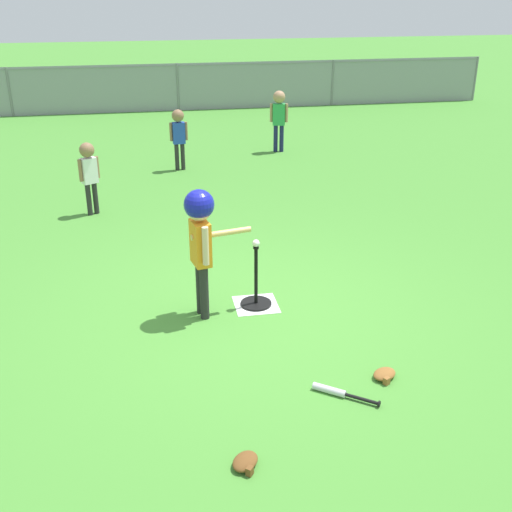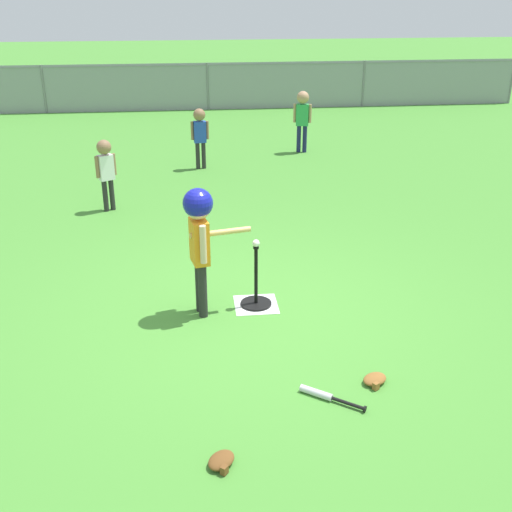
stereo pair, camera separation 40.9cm
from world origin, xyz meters
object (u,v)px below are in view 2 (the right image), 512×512
Objects in this scene: batting_tee at (256,296)px; fielder_deep_center at (106,166)px; fielder_deep_left at (200,130)px; glove_by_plate at (221,461)px; fielder_near_left at (302,113)px; batter_child at (199,226)px; baseball_on_tee at (256,243)px; spare_bat_silver at (323,395)px; glove_near_bats at (375,379)px.

batting_tee is 0.63× the size of fielder_deep_center.
fielder_deep_left reaches higher than glove_by_plate.
fielder_near_left is at bearing 41.69° from fielder_deep_center.
batter_child reaches higher than glove_by_plate.
spare_bat_silver is (0.36, -1.63, -0.66)m from baseball_on_tee.
batter_child is at bearing 135.50° from glove_near_bats.
glove_near_bats is (0.83, -1.48, -0.65)m from baseball_on_tee.
glove_near_bats reaches higher than spare_bat_silver.
fielder_near_left reaches higher than baseball_on_tee.
batter_child is 4.82× the size of glove_by_plate.
batting_tee is 5.19m from fielder_deep_left.
glove_near_bats is at bearing -95.45° from fielder_near_left.
glove_near_bats is at bearing 31.85° from glove_by_plate.
fielder_deep_center is 5.23m from spare_bat_silver.
baseball_on_tee is 0.62m from batter_child.
batting_tee is 6.30m from fielder_near_left.
glove_near_bats is (2.62, -4.57, -0.63)m from fielder_deep_center.
fielder_deep_left is 3.86× the size of glove_by_plate.
glove_by_plate is at bearing -142.05° from spare_bat_silver.
batting_tee is 8.80× the size of baseball_on_tee.
fielder_near_left is at bearing 84.55° from glove_near_bats.
fielder_near_left is (1.55, 6.07, 0.05)m from baseball_on_tee.
glove_by_plate is (-0.50, -2.30, -0.07)m from batting_tee.
spare_bat_silver is at bearing -77.52° from baseball_on_tee.
fielder_near_left is 2.17m from fielder_deep_left.
glove_by_plate is at bearing -102.15° from batting_tee.
fielder_deep_center reaches higher than batting_tee.
fielder_deep_center is (-1.79, 3.10, 0.56)m from batting_tee.
batter_child is at bearing -69.00° from fielder_deep_center.
batting_tee is at bearing 102.48° from spare_bat_silver.
glove_by_plate is 1.00× the size of glove_near_bats.
fielder_deep_center is at bearing 119.79° from glove_near_bats.
fielder_near_left is 2.38× the size of spare_bat_silver.
batting_tee is at bearing -104.33° from fielder_near_left.
fielder_deep_center is 0.98× the size of fielder_deep_left.
fielder_deep_center reaches higher than glove_by_plate.
batting_tee is 0.62× the size of fielder_deep_left.
baseball_on_tee reaches higher than glove_by_plate.
batting_tee is 1.67m from spare_bat_silver.
fielder_deep_center is 5.59m from glove_by_plate.
fielder_near_left is 1.12× the size of fielder_deep_center.
glove_by_plate is at bearing -90.69° from fielder_deep_left.
glove_by_plate is at bearing -148.15° from glove_near_bats.
fielder_near_left reaches higher than glove_near_bats.
baseball_on_tee is 0.27× the size of glove_near_bats.
fielder_near_left is at bearing 75.67° from baseball_on_tee.
spare_bat_silver is at bearing -65.58° from fielder_deep_center.
glove_near_bats is at bearing -60.60° from baseball_on_tee.
glove_by_plate is 1.56m from glove_near_bats.
baseball_on_tee is 0.27× the size of glove_by_plate.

